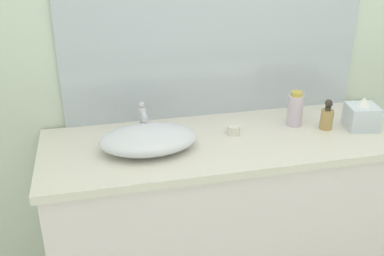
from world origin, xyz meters
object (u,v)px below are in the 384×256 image
(lotion_bottle, at_px, (295,109))
(sink_basin, at_px, (148,139))
(tissue_box, at_px, (362,115))
(soap_dispenser, at_px, (327,117))
(candle_jar, at_px, (234,130))

(lotion_bottle, bearing_deg, sink_basin, -172.27)
(sink_basin, bearing_deg, tissue_box, -0.43)
(lotion_bottle, bearing_deg, soap_dispenser, -30.88)
(sink_basin, xyz_separation_m, soap_dispenser, (0.85, 0.02, 0.01))
(sink_basin, height_order, candle_jar, sink_basin)
(tissue_box, xyz_separation_m, candle_jar, (-0.61, 0.07, -0.04))
(lotion_bottle, bearing_deg, candle_jar, -173.83)
(lotion_bottle, height_order, candle_jar, lotion_bottle)
(lotion_bottle, relative_size, tissue_box, 1.05)
(soap_dispenser, xyz_separation_m, candle_jar, (-0.44, 0.04, -0.04))
(soap_dispenser, bearing_deg, candle_jar, 174.61)
(candle_jar, bearing_deg, soap_dispenser, -5.39)
(soap_dispenser, bearing_deg, tissue_box, -10.07)
(sink_basin, relative_size, candle_jar, 6.94)
(lotion_bottle, bearing_deg, tissue_box, -19.86)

